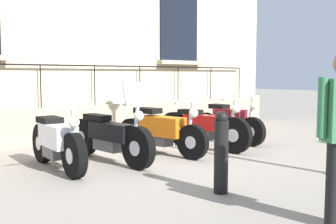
# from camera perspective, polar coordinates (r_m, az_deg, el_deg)

# --- Properties ---
(ground_plane) EXTENTS (60.00, 60.00, 0.00)m
(ground_plane) POSITION_cam_1_polar(r_m,az_deg,el_deg) (7.55, -1.54, -5.89)
(ground_plane) COLOR gray
(motorcycle_white) EXTENTS (1.97, 0.74, 1.00)m
(motorcycle_white) POSITION_cam_1_polar(r_m,az_deg,el_deg) (6.45, -15.43, -4.20)
(motorcycle_white) COLOR black
(motorcycle_white) RESTS_ON ground_plane
(motorcycle_black) EXTENTS (2.21, 0.56, 1.34)m
(motorcycle_black) POSITION_cam_1_polar(r_m,az_deg,el_deg) (6.82, -8.25, -3.53)
(motorcycle_black) COLOR black
(motorcycle_black) RESTS_ON ground_plane
(motorcycle_orange) EXTENTS (2.09, 0.70, 1.01)m
(motorcycle_orange) POSITION_cam_1_polar(r_m,az_deg,el_deg) (7.40, -1.02, -2.78)
(motorcycle_orange) COLOR black
(motorcycle_orange) RESTS_ON ground_plane
(motorcycle_red) EXTENTS (2.17, 0.57, 1.03)m
(motorcycle_red) POSITION_cam_1_polar(r_m,az_deg,el_deg) (7.99, 4.99, -2.29)
(motorcycle_red) COLOR black
(motorcycle_red) RESTS_ON ground_plane
(motorcycle_maroon) EXTENTS (1.92, 0.62, 1.03)m
(motorcycle_maroon) POSITION_cam_1_polar(r_m,az_deg,el_deg) (8.81, 8.58, -1.57)
(motorcycle_maroon) COLOR black
(motorcycle_maroon) RESTS_ON ground_plane
(bollard) EXTENTS (0.18, 0.18, 1.02)m
(bollard) POSITION_cam_1_polar(r_m,az_deg,el_deg) (5.02, 7.55, -5.66)
(bollard) COLOR black
(bollard) RESTS_ON ground_plane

